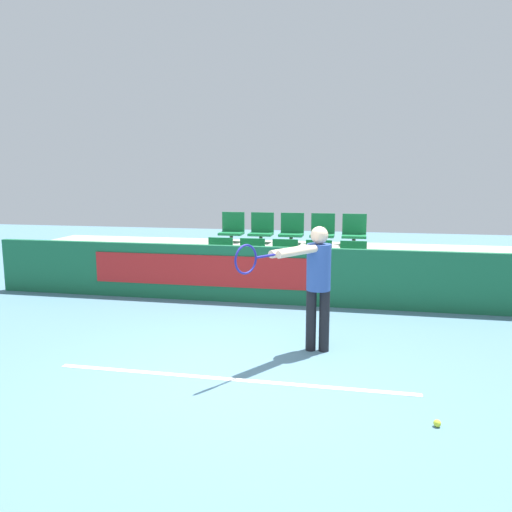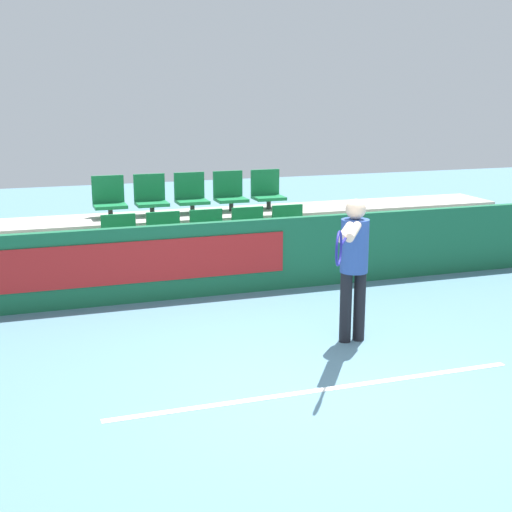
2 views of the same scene
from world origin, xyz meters
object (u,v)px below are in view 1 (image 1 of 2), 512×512
stadium_chair_2 (284,258)px  tennis_ball (437,423)px  stadium_chair_3 (318,259)px  stadium_chair_5 (232,229)px  stadium_chair_6 (262,229)px  stadium_chair_7 (292,230)px  stadium_chair_0 (219,256)px  stadium_chair_9 (354,231)px  tennis_player (314,276)px  stadium_chair_1 (251,257)px  stadium_chair_8 (323,231)px  stadium_chair_4 (353,260)px

stadium_chair_2 → tennis_ball: stadium_chair_2 is taller
stadium_chair_3 → stadium_chair_5: 2.17m
stadium_chair_6 → stadium_chair_7: 0.62m
stadium_chair_2 → tennis_ball: 5.14m
stadium_chair_2 → stadium_chair_6: stadium_chair_6 is taller
stadium_chair_7 → stadium_chair_6: bearing=180.0°
stadium_chair_0 → stadium_chair_6: size_ratio=1.00×
stadium_chair_7 → stadium_chair_9: size_ratio=1.00×
stadium_chair_7 → tennis_player: (0.81, -4.00, -0.13)m
stadium_chair_3 → stadium_chair_5: size_ratio=1.00×
stadium_chair_3 → tennis_player: tennis_player is taller
stadium_chair_0 → stadium_chair_1: (0.62, 0.00, 0.00)m
stadium_chair_0 → stadium_chair_9: stadium_chair_9 is taller
stadium_chair_6 → stadium_chair_9: size_ratio=1.00×
stadium_chair_8 → tennis_player: (0.18, -4.00, -0.13)m
stadium_chair_2 → stadium_chair_9: bearing=39.0°
tennis_player → stadium_chair_8: bearing=125.6°
stadium_chair_2 → stadium_chair_5: size_ratio=1.00×
tennis_ball → stadium_chair_6: bearing=115.2°
stadium_chair_1 → stadium_chair_2: (0.62, 0.00, 0.00)m
stadium_chair_3 → tennis_ball: size_ratio=9.22×
stadium_chair_6 → stadium_chair_8: same height
stadium_chair_8 → tennis_ball: stadium_chair_8 is taller
stadium_chair_0 → stadium_chair_9: (2.49, 1.01, 0.42)m
stadium_chair_6 → tennis_ball: (2.67, -5.68, -1.07)m
stadium_chair_4 → stadium_chair_6: (-1.87, 1.01, 0.42)m
stadium_chair_2 → stadium_chair_5: (-1.25, 1.01, 0.42)m
tennis_ball → stadium_chair_7: bearing=109.8°
stadium_chair_4 → tennis_player: tennis_player is taller
stadium_chair_5 → tennis_player: 4.50m
stadium_chair_3 → stadium_chair_7: 1.26m
stadium_chair_5 → tennis_ball: stadium_chair_5 is taller
stadium_chair_8 → tennis_ball: size_ratio=9.22×
stadium_chair_3 → stadium_chair_9: bearing=58.3°
stadium_chair_9 → tennis_ball: bearing=-82.0°
stadium_chair_9 → tennis_player: size_ratio=0.39×
stadium_chair_2 → stadium_chair_3: size_ratio=1.00×
stadium_chair_0 → tennis_ball: bearing=-54.8°
stadium_chair_2 → stadium_chair_6: (-0.62, 1.01, 0.42)m
stadium_chair_5 → stadium_chair_7: 1.25m
stadium_chair_6 → stadium_chair_9: (1.87, 0.00, 0.00)m
stadium_chair_7 → stadium_chair_3: bearing=-58.3°
stadium_chair_8 → stadium_chair_5: bearing=180.0°
stadium_chair_1 → stadium_chair_5: bearing=121.7°
stadium_chair_3 → tennis_ball: 4.93m
stadium_chair_4 → stadium_chair_9: bearing=90.0°
stadium_chair_2 → stadium_chair_8: 1.26m
stadium_chair_1 → stadium_chair_4: size_ratio=1.00×
stadium_chair_0 → stadium_chair_5: (0.00, 1.01, 0.42)m
stadium_chair_6 → stadium_chair_9: bearing=0.0°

